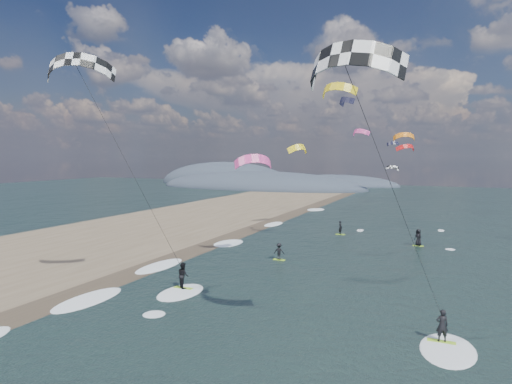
% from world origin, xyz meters
% --- Properties ---
extents(ground, '(260.00, 260.00, 0.00)m').
position_xyz_m(ground, '(0.00, 0.00, 0.00)').
color(ground, black).
rests_on(ground, ground).
extents(sand_strip, '(26.00, 240.00, 0.00)m').
position_xyz_m(sand_strip, '(-24.00, 10.00, 0.00)').
color(sand_strip, brown).
rests_on(sand_strip, ground).
extents(wet_sand_strip, '(3.00, 240.00, 0.00)m').
position_xyz_m(wet_sand_strip, '(-12.00, 10.00, 0.00)').
color(wet_sand_strip, '#382D23').
rests_on(wet_sand_strip, ground).
extents(coastal_hills, '(80.00, 41.00, 15.00)m').
position_xyz_m(coastal_hills, '(-44.84, 107.86, 0.00)').
color(coastal_hills, '#3D4756').
rests_on(coastal_hills, ground).
extents(kitesurfer_near_a, '(7.81, 8.74, 14.51)m').
position_xyz_m(kitesurfer_near_a, '(7.77, 3.63, 10.81)').
color(kitesurfer_near_a, '#9DDC26').
rests_on(kitesurfer_near_a, ground).
extents(kitesurfer_near_b, '(7.30, 8.96, 16.06)m').
position_xyz_m(kitesurfer_near_b, '(-8.46, 6.24, 10.78)').
color(kitesurfer_near_b, '#9DDC26').
rests_on(kitesurfer_near_b, ground).
extents(far_kitesurfers, '(12.24, 15.47, 1.80)m').
position_xyz_m(far_kitesurfers, '(2.12, 28.76, 0.84)').
color(far_kitesurfers, '#9DDC26').
rests_on(far_kitesurfers, ground).
extents(bg_kite_field, '(13.73, 76.50, 11.93)m').
position_xyz_m(bg_kite_field, '(-0.96, 54.19, 12.68)').
color(bg_kite_field, yellow).
rests_on(bg_kite_field, ground).
extents(shoreline_surf, '(2.40, 79.40, 0.11)m').
position_xyz_m(shoreline_surf, '(-10.80, 14.75, 0.00)').
color(shoreline_surf, white).
rests_on(shoreline_surf, ground).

